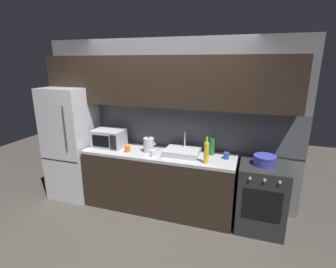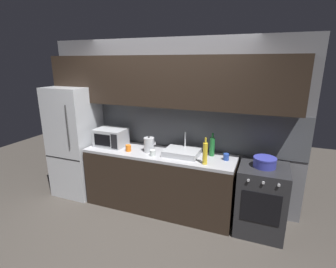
# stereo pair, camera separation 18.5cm
# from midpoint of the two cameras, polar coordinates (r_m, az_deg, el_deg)

# --- Properties ---
(ground_plane) EXTENTS (10.00, 10.00, 0.00)m
(ground_plane) POSITION_cam_midpoint_polar(r_m,az_deg,el_deg) (3.43, -9.51, -23.53)
(ground_plane) COLOR #3D3833
(back_wall) EXTENTS (3.96, 0.44, 2.50)m
(back_wall) POSITION_cam_midpoint_polar(r_m,az_deg,el_deg) (3.80, -2.15, 6.53)
(back_wall) COLOR slate
(back_wall) RESTS_ON ground
(counter_run) EXTENTS (2.22, 0.60, 0.90)m
(counter_run) POSITION_cam_midpoint_polar(r_m,az_deg,el_deg) (3.87, -3.55, -10.46)
(counter_run) COLOR black
(counter_run) RESTS_ON ground
(refrigerator) EXTENTS (0.68, 0.69, 1.79)m
(refrigerator) POSITION_cam_midpoint_polar(r_m,az_deg,el_deg) (4.45, -21.75, -1.89)
(refrigerator) COLOR #B7BABF
(refrigerator) RESTS_ON ground
(oven_range) EXTENTS (0.60, 0.62, 0.90)m
(oven_range) POSITION_cam_midpoint_polar(r_m,az_deg,el_deg) (3.64, 18.71, -13.13)
(oven_range) COLOR #232326
(oven_range) RESTS_ON ground
(microwave) EXTENTS (0.46, 0.35, 0.27)m
(microwave) POSITION_cam_midpoint_polar(r_m,az_deg,el_deg) (4.03, -14.33, -0.93)
(microwave) COLOR #A8AAAF
(microwave) RESTS_ON counter_run
(sink_basin) EXTENTS (0.48, 0.38, 0.30)m
(sink_basin) POSITION_cam_midpoint_polar(r_m,az_deg,el_deg) (3.60, 1.72, -4.02)
(sink_basin) COLOR #ADAFB5
(sink_basin) RESTS_ON counter_run
(kettle) EXTENTS (0.19, 0.15, 0.24)m
(kettle) POSITION_cam_midpoint_polar(r_m,az_deg,el_deg) (3.69, -5.77, -2.49)
(kettle) COLOR #B7BABF
(kettle) RESTS_ON counter_run
(wine_bottle_green) EXTENTS (0.07, 0.07, 0.33)m
(wine_bottle_green) POSITION_cam_midpoint_polar(r_m,az_deg,el_deg) (3.60, 8.35, -2.62)
(wine_bottle_green) COLOR #1E6B2D
(wine_bottle_green) RESTS_ON counter_run
(wine_bottle_yellow) EXTENTS (0.06, 0.06, 0.35)m
(wine_bottle_yellow) POSITION_cam_midpoint_polar(r_m,az_deg,el_deg) (3.29, 6.98, -4.14)
(wine_bottle_yellow) COLOR gold
(wine_bottle_yellow) RESTS_ON counter_run
(mug_blue) EXTENTS (0.08, 0.08, 0.09)m
(mug_blue) POSITION_cam_midpoint_polar(r_m,az_deg,el_deg) (3.51, 11.44, -4.80)
(mug_blue) COLOR #234299
(mug_blue) RESTS_ON counter_run
(mug_orange) EXTENTS (0.08, 0.08, 0.09)m
(mug_orange) POSITION_cam_midpoint_polar(r_m,az_deg,el_deg) (3.76, -10.42, -3.29)
(mug_orange) COLOR orange
(mug_orange) RESTS_ON counter_run
(mug_clear) EXTENTS (0.08, 0.08, 0.09)m
(mug_clear) POSITION_cam_midpoint_polar(r_m,az_deg,el_deg) (3.55, -4.88, -4.33)
(mug_clear) COLOR silver
(mug_clear) RESTS_ON counter_run
(cooking_pot) EXTENTS (0.28, 0.28, 0.13)m
(cooking_pot) POSITION_cam_midpoint_polar(r_m,az_deg,el_deg) (3.43, 19.37, -5.58)
(cooking_pot) COLOR #333899
(cooking_pot) RESTS_ON oven_range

